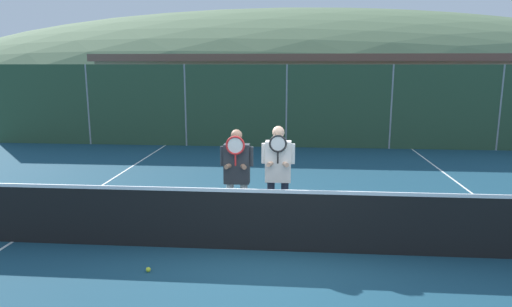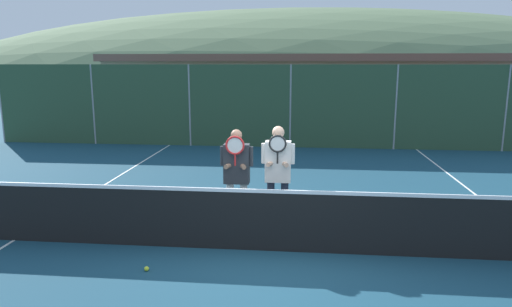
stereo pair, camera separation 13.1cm
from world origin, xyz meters
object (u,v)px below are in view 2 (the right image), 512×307
object	(u,v)px
car_left_of_center	(286,111)
car_far_left	(167,111)
player_center_left	(278,170)
tennis_ball_on_court	(147,269)
car_center	(412,112)
player_leftmost	(237,172)

from	to	relation	value
car_left_of_center	car_far_left	bearing A→B (deg)	-176.03
player_center_left	tennis_ball_on_court	size ratio (longest dim) A/B	27.12
car_far_left	tennis_ball_on_court	bearing A→B (deg)	-74.61
player_center_left	car_left_of_center	bearing A→B (deg)	91.40
player_center_left	car_center	xyz separation A→B (m)	(4.86, 11.59, -0.14)
player_leftmost	player_center_left	distance (m)	0.71
player_leftmost	car_left_of_center	bearing A→B (deg)	87.97
player_center_left	tennis_ball_on_court	xyz separation A→B (m)	(-1.75, -1.79, -1.05)
car_far_left	player_leftmost	bearing A→B (deg)	-67.78
player_leftmost	car_center	world-z (taller)	car_center
car_far_left	car_center	distance (m)	10.22
car_far_left	car_center	xyz separation A→B (m)	(10.21, 0.28, 0.06)
car_far_left	car_center	bearing A→B (deg)	1.55
player_leftmost	car_center	distance (m)	12.92
car_left_of_center	player_center_left	bearing A→B (deg)	-88.60
car_far_left	car_left_of_center	size ratio (longest dim) A/B	0.94
player_center_left	car_far_left	xyz separation A→B (m)	(-5.35, 11.32, -0.20)
car_center	car_far_left	bearing A→B (deg)	-178.45
player_center_left	player_leftmost	bearing A→B (deg)	-174.16
player_leftmost	tennis_ball_on_court	bearing A→B (deg)	-121.40
player_center_left	car_center	size ratio (longest dim) A/B	0.41
car_center	player_leftmost	bearing A→B (deg)	-115.50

